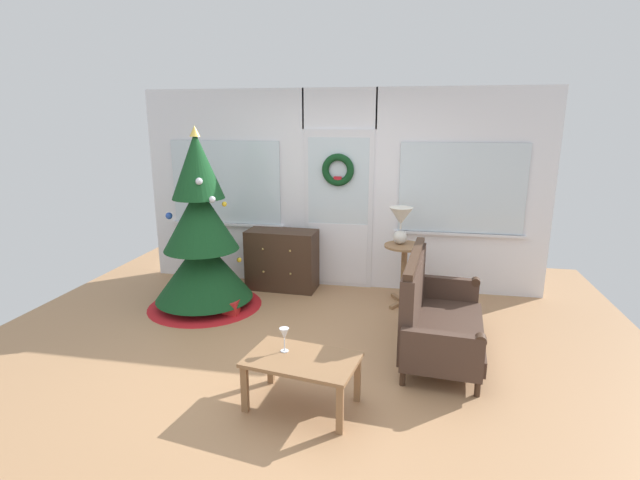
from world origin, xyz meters
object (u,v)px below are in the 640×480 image
at_px(christmas_tree, 202,244).
at_px(gift_box, 231,308).
at_px(coffee_table, 302,365).
at_px(settee_sofa, 433,314).
at_px(dresser_cabinet, 282,260).
at_px(wine_glass, 284,335).
at_px(side_table, 404,262).
at_px(table_lamp, 401,220).

height_order(christmas_tree, gift_box, christmas_tree).
distance_m(coffee_table, gift_box, 2.00).
bearing_deg(settee_sofa, gift_box, 168.57).
bearing_deg(christmas_tree, dresser_cabinet, 45.64).
relative_size(settee_sofa, wine_glass, 8.07).
xyz_separation_m(side_table, table_lamp, (-0.06, 0.04, 0.50)).
distance_m(settee_sofa, wine_glass, 1.58).
bearing_deg(gift_box, christmas_tree, 151.90).
distance_m(table_lamp, coffee_table, 2.53).
height_order(coffee_table, wine_glass, wine_glass).
xyz_separation_m(side_table, gift_box, (-1.91, -0.74, -0.43)).
xyz_separation_m(table_lamp, gift_box, (-1.85, -0.78, -0.93)).
bearing_deg(gift_box, wine_glass, -55.19).
height_order(table_lamp, coffee_table, table_lamp).
height_order(settee_sofa, side_table, settee_sofa).
xyz_separation_m(side_table, coffee_table, (-0.71, -2.31, -0.17)).
distance_m(side_table, coffee_table, 2.43).
xyz_separation_m(settee_sofa, coffee_table, (-1.01, -1.13, -0.03)).
relative_size(christmas_tree, table_lamp, 4.79).
relative_size(table_lamp, wine_glass, 2.26).
bearing_deg(table_lamp, coffee_table, -105.47).
distance_m(christmas_tree, side_table, 2.39).
relative_size(settee_sofa, table_lamp, 3.58).
xyz_separation_m(dresser_cabinet, table_lamp, (1.51, -0.21, 0.63)).
distance_m(dresser_cabinet, coffee_table, 2.71).
bearing_deg(gift_box, coffee_table, -52.77).
distance_m(dresser_cabinet, gift_box, 1.09).
bearing_deg(coffee_table, christmas_tree, 131.90).
relative_size(christmas_tree, coffee_table, 2.30).
relative_size(christmas_tree, settee_sofa, 1.34).
height_order(settee_sofa, coffee_table, settee_sofa).
relative_size(christmas_tree, side_table, 2.87).
bearing_deg(gift_box, side_table, 21.12).
distance_m(side_table, wine_glass, 2.39).
xyz_separation_m(christmas_tree, side_table, (2.32, 0.52, -0.25)).
xyz_separation_m(dresser_cabinet, settee_sofa, (1.87, -1.44, -0.01)).
distance_m(christmas_tree, coffee_table, 2.45).
bearing_deg(table_lamp, christmas_tree, -166.22).
xyz_separation_m(table_lamp, coffee_table, (-0.65, -2.35, -0.67)).
bearing_deg(dresser_cabinet, table_lamp, -7.98).
xyz_separation_m(settee_sofa, side_table, (-0.30, 1.18, 0.14)).
height_order(dresser_cabinet, gift_box, dresser_cabinet).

